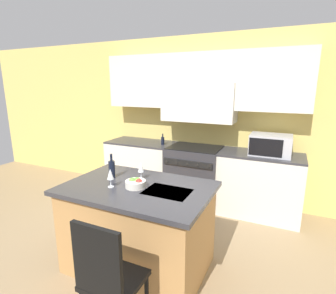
% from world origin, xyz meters
% --- Properties ---
extents(ground_plane, '(10.00, 10.00, 0.00)m').
position_xyz_m(ground_plane, '(0.00, 0.00, 0.00)').
color(ground_plane, '#997F5B').
extents(back_cabinetry, '(10.00, 0.46, 2.70)m').
position_xyz_m(back_cabinetry, '(0.00, 2.04, 1.58)').
color(back_cabinetry, '#DBC166').
rests_on(back_cabinetry, ground_plane).
extents(back_counter, '(3.19, 0.62, 0.94)m').
position_xyz_m(back_counter, '(0.00, 1.79, 0.47)').
color(back_counter, silver).
rests_on(back_counter, ground_plane).
extents(range_stove, '(0.84, 0.70, 0.95)m').
position_xyz_m(range_stove, '(0.00, 1.77, 0.48)').
color(range_stove, '#2D2D33').
rests_on(range_stove, ground_plane).
extents(microwave, '(0.56, 0.40, 0.29)m').
position_xyz_m(microwave, '(1.11, 1.79, 1.09)').
color(microwave, '#B7B7BC').
rests_on(microwave, back_counter).
extents(kitchen_island, '(1.49, 0.99, 0.92)m').
position_xyz_m(kitchen_island, '(-0.01, 0.02, 0.46)').
color(kitchen_island, '#B7844C').
rests_on(kitchen_island, ground_plane).
extents(island_chair, '(0.42, 0.40, 1.01)m').
position_xyz_m(island_chair, '(0.23, -0.80, 0.56)').
color(island_chair, black).
rests_on(island_chair, ground_plane).
extents(wine_bottle, '(0.07, 0.07, 0.27)m').
position_xyz_m(wine_bottle, '(-0.39, 0.12, 1.02)').
color(wine_bottle, black).
rests_on(wine_bottle, kitchen_island).
extents(wine_glass_near, '(0.07, 0.07, 0.19)m').
position_xyz_m(wine_glass_near, '(-0.24, -0.11, 1.05)').
color(wine_glass_near, white).
rests_on(wine_glass_near, kitchen_island).
extents(wine_glass_far, '(0.07, 0.07, 0.19)m').
position_xyz_m(wine_glass_far, '(-0.08, 0.21, 1.05)').
color(wine_glass_far, white).
rests_on(wine_glass_far, kitchen_island).
extents(fruit_bowl, '(0.21, 0.21, 0.09)m').
position_xyz_m(fruit_bowl, '(-0.01, -0.01, 0.96)').
color(fruit_bowl, silver).
rests_on(fruit_bowl, kitchen_island).
extents(oil_bottle_on_counter, '(0.05, 0.05, 0.18)m').
position_xyz_m(oil_bottle_on_counter, '(-0.56, 1.74, 1.01)').
color(oil_bottle_on_counter, black).
rests_on(oil_bottle_on_counter, back_counter).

